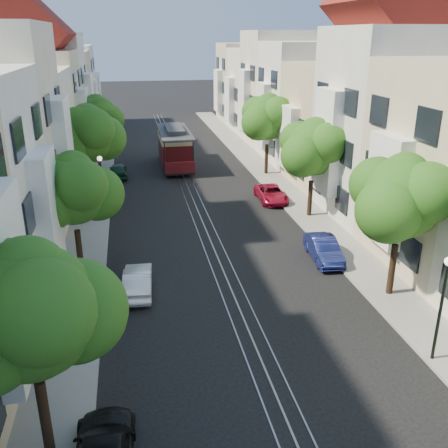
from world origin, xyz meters
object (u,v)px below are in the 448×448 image
lamp_east (443,294)px  tree_e_c (314,149)px  parked_car_w_mid (138,281)px  parked_car_e_far (271,194)px  tree_w_d (96,118)px  lamp_west (101,178)px  tree_e_b (403,199)px  parked_car_e_mid (324,249)px  tree_w_c (88,135)px  tree_e_d (268,118)px  tree_w_a (31,314)px  cable_car (175,145)px  tree_w_b (74,192)px  parked_car_w_far (118,171)px

lamp_east → tree_e_c: bearing=86.6°
lamp_east → parked_car_w_mid: bearing=145.1°
lamp_east → parked_car_e_far: lamp_east is taller
tree_w_d → lamp_west: (0.84, -13.98, -1.75)m
tree_e_b → parked_car_e_mid: 6.20m
tree_e_c → tree_w_d: bearing=132.0°
tree_w_c → tree_e_b: bearing=-48.0°
tree_w_c → lamp_west: size_ratio=1.71×
tree_e_d → lamp_east: 27.07m
tree_w_a → cable_car: 34.07m
tree_w_b → lamp_west: size_ratio=1.51×
tree_e_b → tree_w_b: (-14.40, 5.00, -0.34)m
tree_w_d → parked_car_e_mid: tree_w_d is taller
tree_w_a → lamp_east: bearing=8.6°
tree_w_a → lamp_west: (0.84, 20.02, -1.89)m
tree_e_b → lamp_east: 5.41m
tree_w_b → tree_e_d: bearing=49.7°
tree_w_d → parked_car_w_far: size_ratio=1.78×
tree_e_d → lamp_west: tree_e_d is taller
tree_e_b → tree_w_b: bearing=160.9°
cable_car → parked_car_w_mid: size_ratio=2.38×
parked_car_w_mid → parked_car_e_far: bearing=-125.9°
lamp_west → parked_car_e_far: 12.24m
tree_e_b → parked_car_w_far: tree_e_b is taller
tree_e_c → lamp_east: (-0.96, -15.98, -1.75)m
tree_w_d → parked_car_e_far: bearing=-43.9°
parked_car_e_far → parked_car_w_mid: (-10.00, -12.26, 0.04)m
parked_car_w_mid → lamp_east: bearing=148.4°
tree_e_c → tree_w_b: 15.60m
tree_w_b → tree_w_d: tree_w_d is taller
cable_car → lamp_east: bearing=-77.9°
lamp_west → parked_car_e_far: bearing=8.2°
tree_e_c → lamp_west: 13.82m
parked_car_w_far → parked_car_e_far: bearing=141.0°
tree_w_a → parked_car_w_mid: size_ratio=1.82×
tree_w_c → parked_car_w_mid: (2.74, -13.52, -4.46)m
tree_w_d → parked_car_w_far: (1.66, -3.69, -3.98)m
parked_car_e_mid → parked_car_w_far: (-11.08, 18.98, -0.00)m
tree_w_a → parked_car_e_mid: size_ratio=1.77×
lamp_east → parked_car_e_far: bearing=92.0°
tree_e_b → lamp_east: size_ratio=1.61×
parked_car_w_mid → tree_w_a: bearing=77.2°
tree_w_c → cable_car: 12.70m
tree_e_b → parked_car_e_far: bearing=96.4°
parked_car_e_far → parked_car_w_far: size_ratio=1.11×
tree_e_d → tree_w_b: tree_e_d is taller
lamp_west → parked_car_w_far: size_ratio=1.14×
lamp_east → parked_car_e_far: size_ratio=1.02×
tree_e_b → tree_w_a: 16.01m
tree_e_d → parked_car_e_far: (-1.66, -7.25, -4.30)m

